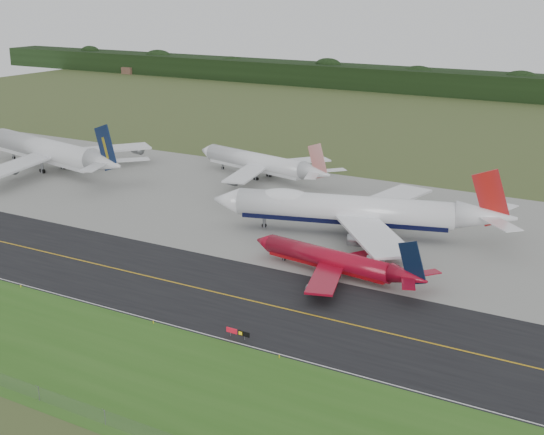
{
  "coord_description": "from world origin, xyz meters",
  "views": [
    {
      "loc": [
        80.16,
        -111.74,
        55.13
      ],
      "look_at": [
        2.53,
        22.0,
        7.21
      ],
      "focal_mm": 50.0,
      "sensor_mm": 36.0,
      "label": 1
    }
  ],
  "objects_px": {
    "taxiway_sign": "(238,332)",
    "jet_navy_gold": "(51,152)",
    "jet_star_tail": "(262,163)",
    "jet_red_737": "(337,261)",
    "jet_ba_747": "(355,210)"
  },
  "relations": [
    {
      "from": "jet_star_tail",
      "to": "taxiway_sign",
      "type": "height_order",
      "value": "jet_star_tail"
    },
    {
      "from": "jet_ba_747",
      "to": "jet_navy_gold",
      "type": "bearing_deg",
      "value": 174.4
    },
    {
      "from": "jet_ba_747",
      "to": "jet_navy_gold",
      "type": "height_order",
      "value": "jet_navy_gold"
    },
    {
      "from": "jet_star_tail",
      "to": "taxiway_sign",
      "type": "xyz_separation_m",
      "value": [
        50.74,
        -92.62,
        -3.47
      ]
    },
    {
      "from": "jet_ba_747",
      "to": "jet_navy_gold",
      "type": "xyz_separation_m",
      "value": [
        -105.82,
        10.37,
        -0.01
      ]
    },
    {
      "from": "taxiway_sign",
      "to": "jet_navy_gold",
      "type": "bearing_deg",
      "value": 148.44
    },
    {
      "from": "jet_red_737",
      "to": "jet_star_tail",
      "type": "distance_m",
      "value": 79.37
    },
    {
      "from": "jet_navy_gold",
      "to": "jet_star_tail",
      "type": "relative_size",
      "value": 1.35
    },
    {
      "from": "jet_ba_747",
      "to": "taxiway_sign",
      "type": "relative_size",
      "value": 15.3
    },
    {
      "from": "jet_red_737",
      "to": "jet_navy_gold",
      "type": "xyz_separation_m",
      "value": [
        -113.21,
        35.16,
        2.93
      ]
    },
    {
      "from": "jet_star_tail",
      "to": "taxiway_sign",
      "type": "bearing_deg",
      "value": -61.29
    },
    {
      "from": "jet_navy_gold",
      "to": "jet_red_737",
      "type": "bearing_deg",
      "value": -17.25
    },
    {
      "from": "jet_navy_gold",
      "to": "jet_star_tail",
      "type": "height_order",
      "value": "jet_navy_gold"
    },
    {
      "from": "jet_ba_747",
      "to": "jet_navy_gold",
      "type": "distance_m",
      "value": 106.33
    },
    {
      "from": "jet_navy_gold",
      "to": "jet_ba_747",
      "type": "bearing_deg",
      "value": -5.6
    }
  ]
}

